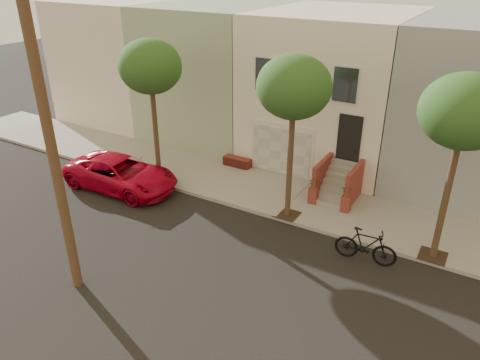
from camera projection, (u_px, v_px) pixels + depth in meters
The scene contains 8 objects.
ground at pixel (212, 261), 15.64m from camera, with size 90.00×90.00×0.00m, color black.
sidewalk at pixel (280, 195), 19.75m from camera, with size 40.00×3.70×0.15m, color gray.
house_row at pixel (335, 85), 22.69m from camera, with size 33.10×11.70×7.00m.
tree_left at pixel (150, 67), 18.84m from camera, with size 2.70×2.57×6.30m.
tree_mid at pixel (294, 88), 15.89m from camera, with size 2.70×2.57×6.30m.
tree_right at pixel (465, 113), 13.38m from camera, with size 2.70×2.57×6.30m.
pickup_truck at pixel (121, 174), 20.21m from camera, with size 2.42×5.25×1.46m, color #AE041E.
motorcycle at pixel (366, 246), 15.35m from camera, with size 0.59×2.09×1.25m, color black.
Camera 1 is at (7.33, -10.56, 9.39)m, focal length 34.12 mm.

